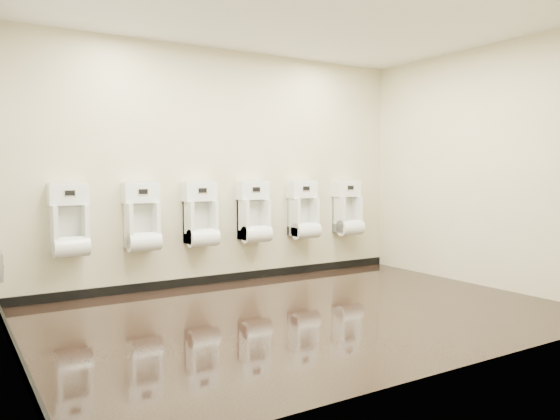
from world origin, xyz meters
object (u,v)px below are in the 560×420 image
(urinal_0, at_px, (70,226))
(urinal_1, at_px, (142,222))
(urinal_2, at_px, (201,219))
(access_panel, at_px, (0,267))
(urinal_5, at_px, (348,212))
(urinal_4, at_px, (304,214))
(urinal_3, at_px, (254,217))

(urinal_0, bearing_deg, urinal_1, 0.00)
(urinal_1, height_order, urinal_2, same)
(urinal_2, bearing_deg, access_panel, -168.81)
(urinal_1, height_order, urinal_5, same)
(urinal_5, bearing_deg, urinal_4, 180.00)
(urinal_0, xyz_separation_m, urinal_1, (0.75, 0.00, 0.00))
(urinal_2, relative_size, urinal_3, 1.00)
(access_panel, bearing_deg, urinal_2, 11.19)
(urinal_3, distance_m, urinal_4, 0.74)
(urinal_4, bearing_deg, urinal_3, 180.00)
(urinal_0, bearing_deg, urinal_5, 0.00)
(urinal_5, bearing_deg, urinal_1, 180.00)
(urinal_0, bearing_deg, access_panel, -148.16)
(urinal_1, bearing_deg, access_panel, -163.61)
(access_panel, height_order, urinal_4, urinal_4)
(access_panel, bearing_deg, urinal_5, 5.58)
(access_panel, distance_m, urinal_3, 2.87)
(urinal_0, relative_size, urinal_2, 1.00)
(urinal_0, xyz_separation_m, urinal_2, (1.45, 0.00, 0.00))
(urinal_1, relative_size, urinal_5, 1.00)
(urinal_4, bearing_deg, access_panel, -173.28)
(urinal_1, bearing_deg, urinal_2, 0.00)
(urinal_3, bearing_deg, urinal_4, 0.00)
(urinal_2, relative_size, urinal_4, 1.00)
(access_panel, distance_m, urinal_0, 0.85)
(access_panel, height_order, urinal_1, urinal_1)
(urinal_3, bearing_deg, urinal_0, 180.00)
(urinal_3, relative_size, urinal_4, 1.00)
(access_panel, distance_m, urinal_5, 4.32)
(urinal_2, relative_size, urinal_5, 1.00)
(urinal_0, xyz_separation_m, urinal_5, (3.62, 0.00, 0.00))
(urinal_1, bearing_deg, urinal_0, 180.00)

